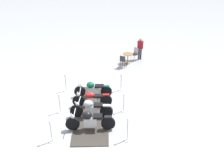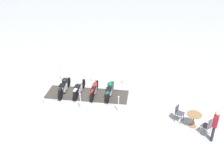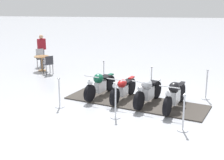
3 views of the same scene
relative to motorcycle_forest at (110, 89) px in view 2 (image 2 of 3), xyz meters
The scene contains 16 objects.
ground_plane 1.52m from the motorcycle_forest, 69.75° to the left, with size 80.00×80.00×0.00m, color #A8AAB2.
display_platform 1.51m from the motorcycle_forest, 69.75° to the left, with size 5.07×1.60×0.04m, color #38332D.
motorcycle_forest is the anchor object (origin of this frame).
motorcycle_maroon 0.96m from the motorcycle_forest, 68.54° to the left, with size 1.95×0.97×0.92m.
motorcycle_chrome 1.91m from the motorcycle_forest, 68.51° to the left, with size 1.93×1.07×0.93m.
motorcycle_black 2.87m from the motorcycle_forest, 68.34° to the left, with size 2.11×1.04×0.94m.
stanchion_left_rear 3.94m from the motorcycle_forest, 92.85° to the left, with size 0.31×0.31×1.13m.
stanchion_right_front 1.73m from the motorcycle_forest, 46.22° to the right, with size 0.34×0.34×1.05m.
stanchion_right_rear 3.92m from the motorcycle_forest, 44.99° to the left, with size 0.33×0.33×1.09m.
stanchion_right_mid 2.13m from the motorcycle_forest, 21.09° to the left, with size 0.34×0.34×1.05m.
stanchion_left_mid 2.17m from the motorcycle_forest, 117.03° to the left, with size 0.28×0.28×1.02m.
stanchion_left_front 1.79m from the motorcycle_forest, behind, with size 0.36×0.36×1.04m.
cafe_table 5.21m from the motorcycle_forest, 138.33° to the right, with size 0.74×0.74×0.74m.
cafe_chair_near_table 6.00m from the motorcycle_forest, 140.84° to the right, with size 0.52×0.52×0.96m.
cafe_chair_across_table 4.39m from the motorcycle_forest, 138.05° to the right, with size 0.56×0.56×0.90m.
bystander_person 6.38m from the motorcycle_forest, 143.11° to the right, with size 0.44×0.43×1.66m.
Camera 2 is at (-13.91, 1.73, 8.36)m, focal length 41.76 mm.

